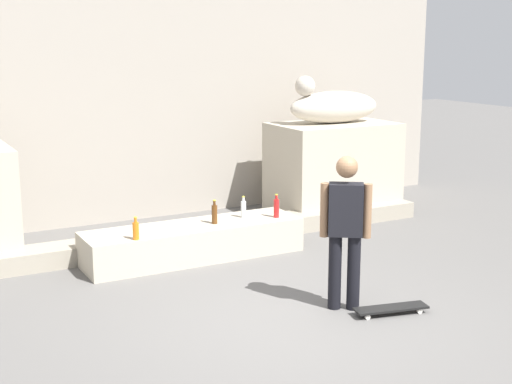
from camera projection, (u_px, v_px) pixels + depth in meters
ground_plane at (293, 323)px, 7.48m from camera, size 40.00×40.00×0.00m
facade_wall at (123, 55)px, 11.40m from camera, size 11.75×0.60×5.20m
pedestal_right at (333, 168)px, 11.97m from camera, size 1.97×1.25×1.50m
statue_reclining_right at (332, 106)px, 11.74m from camera, size 1.62×0.62×0.78m
ledge_block at (194, 242)px, 9.61m from camera, size 2.93×0.79×0.45m
skater at (345, 226)px, 7.68m from camera, size 0.46×0.37×1.67m
skateboard at (391, 308)px, 7.70m from camera, size 0.82×0.37×0.08m
bottle_red at (276, 208)px, 9.94m from camera, size 0.07×0.07×0.33m
bottle_clear at (243, 209)px, 9.94m from camera, size 0.07×0.07×0.30m
bottle_brown at (214, 214)px, 9.61m from camera, size 0.08×0.08×0.32m
bottle_orange at (136, 230)px, 8.86m from camera, size 0.08×0.08×0.29m
stair_step at (177, 239)px, 10.13m from camera, size 8.06×0.50×0.25m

